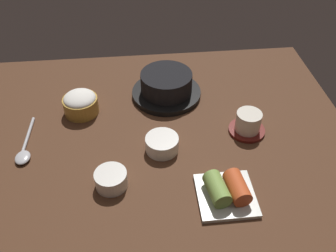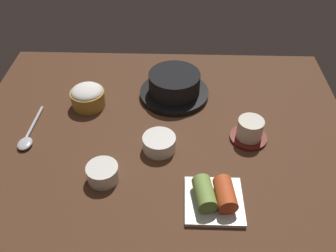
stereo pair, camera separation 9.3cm
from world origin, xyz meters
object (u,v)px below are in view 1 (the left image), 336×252
(tea_cup_with_saucer, at_px, (248,123))
(kimchi_plate, at_px, (227,191))
(stone_pot, at_px, (166,86))
(rice_bowl, at_px, (80,103))
(banchan_cup_center, at_px, (162,143))
(spoon, at_px, (24,151))
(side_bowl_near, at_px, (111,179))

(tea_cup_with_saucer, distance_m, kimchi_plate, 0.23)
(stone_pot, xyz_separation_m, kimchi_plate, (0.09, -0.38, -0.01))
(rice_bowl, xyz_separation_m, banchan_cup_center, (0.21, -0.17, -0.01))
(kimchi_plate, xyz_separation_m, spoon, (-0.46, 0.18, -0.01))
(kimchi_plate, bearing_deg, tea_cup_with_saucer, 63.67)
(side_bowl_near, relative_size, spoon, 0.41)
(tea_cup_with_saucer, height_order, side_bowl_near, tea_cup_with_saucer)
(stone_pot, height_order, banchan_cup_center, stone_pot)
(rice_bowl, relative_size, side_bowl_near, 1.30)
(kimchi_plate, bearing_deg, spoon, 158.39)
(rice_bowl, bearing_deg, kimchi_plate, -44.47)
(banchan_cup_center, distance_m, side_bowl_near, 0.16)
(kimchi_plate, height_order, spoon, kimchi_plate)
(rice_bowl, xyz_separation_m, side_bowl_near, (0.08, -0.27, -0.01))
(rice_bowl, bearing_deg, tea_cup_with_saucer, -15.94)
(stone_pot, height_order, kimchi_plate, stone_pot)
(rice_bowl, xyz_separation_m, tea_cup_with_saucer, (0.43, -0.12, -0.00))
(kimchi_plate, bearing_deg, side_bowl_near, 166.60)
(spoon, bearing_deg, rice_bowl, 48.03)
(banchan_cup_center, distance_m, spoon, 0.34)
(stone_pot, distance_m, side_bowl_near, 0.36)
(rice_bowl, height_order, side_bowl_near, rice_bowl)
(rice_bowl, relative_size, tea_cup_with_saucer, 1.00)
(rice_bowl, distance_m, tea_cup_with_saucer, 0.45)
(tea_cup_with_saucer, height_order, spoon, tea_cup_with_saucer)
(stone_pot, distance_m, banchan_cup_center, 0.22)
(rice_bowl, relative_size, banchan_cup_center, 1.16)
(stone_pot, xyz_separation_m, spoon, (-0.37, -0.20, -0.03))
(banchan_cup_center, bearing_deg, tea_cup_with_saucer, 10.90)
(rice_bowl, xyz_separation_m, spoon, (-0.13, -0.14, -0.03))
(stone_pot, height_order, spoon, stone_pot)
(rice_bowl, distance_m, spoon, 0.19)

